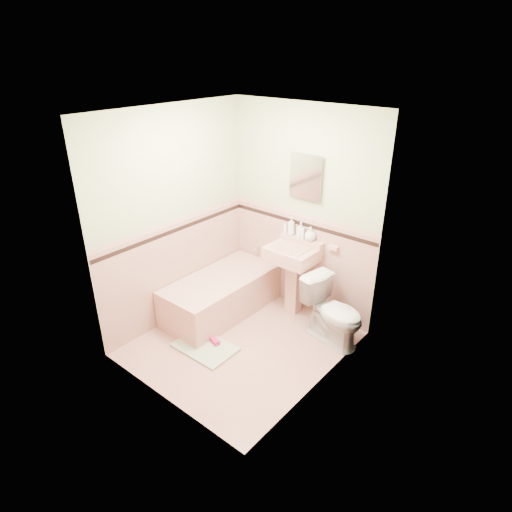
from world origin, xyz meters
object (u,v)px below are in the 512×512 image
Objects in this scene: soap_bottle_left at (291,226)px; shoe at (215,341)px; toilet at (334,312)px; sink at (291,281)px; bucket at (324,319)px; soap_bottle_mid at (301,230)px; soap_bottle_right at (310,234)px; medicine_cabinet at (306,177)px; bathtub at (221,296)px.

soap_bottle_left reaches higher than shoe.
shoe is (-0.95, -0.92, -0.32)m from toilet.
sink is 6.61× the size of shoe.
soap_bottle_mid is at bearing 159.33° from bucket.
shoe is (-0.38, -1.26, -0.99)m from soap_bottle_right.
toilet is 1.36m from shoe.
sink is 0.71m from toilet.
medicine_cabinet is 2.84× the size of soap_bottle_right.
soap_bottle_right is at bearing 0.00° from soap_bottle_left.
medicine_cabinet is 0.67m from soap_bottle_right.
bathtub reaches higher than shoe.
toilet is at bearing -12.44° from sink.
soap_bottle_right is at bearing -14.42° from medicine_cabinet.
soap_bottle_left is at bearing 163.41° from bucket.
soap_bottle_right reaches higher than shoe.
soap_bottle_left is 1.34× the size of soap_bottle_right.
bathtub is 0.71m from shoe.
sink is 3.99× the size of soap_bottle_left.
toilet is at bearing -35.87° from bucket.
sink is 4.54× the size of soap_bottle_mid.
sink is at bearing 89.02° from toilet.
soap_bottle_right is (0.12, -0.03, -0.66)m from medicine_cabinet.
medicine_cabinet is at bearing 90.00° from sink.
sink is 0.63m from soap_bottle_right.
medicine_cabinet is 2.42× the size of soap_bottle_mid.
medicine_cabinet is 2.12× the size of soap_bottle_left.
sink is at bearing 37.93° from bathtub.
soap_bottle_mid is 1.63m from shoe.
medicine_cabinet reaches higher than toilet.
soap_bottle_left reaches higher than bathtub.
soap_bottle_left is 0.91× the size of bucket.
medicine_cabinet is at bearing 165.58° from soap_bottle_right.
sink reaches higher than shoe.
toilet is 0.34m from bucket.
shoe is at bearing -101.50° from medicine_cabinet.
bucket is (0.50, -0.22, -1.58)m from medicine_cabinet.
soap_bottle_right is 1.24× the size of shoe.
soap_bottle_mid is (-0.02, 0.18, 0.61)m from sink.
bucket is at bearing 65.59° from toilet.
bathtub is 3.13× the size of medicine_cabinet.
bucket is (0.65, -0.19, -0.95)m from soap_bottle_left.
soap_bottle_mid is at bearing 0.00° from soap_bottle_left.
medicine_cabinet is at bearing 47.42° from bathtub.
toilet is (1.37, 0.38, 0.14)m from bathtub.
soap_bottle_mid reaches higher than soap_bottle_right.
soap_bottle_mid reaches higher than bathtub.
sink is 0.64m from soap_bottle_mid.
shoe is at bearing -52.49° from bathtub.
bathtub is 6.04× the size of bucket.
soap_bottle_right is at bearing 88.94° from shoe.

